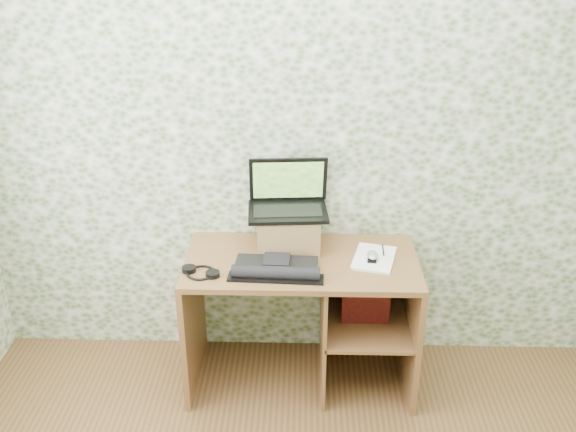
{
  "coord_description": "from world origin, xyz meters",
  "views": [
    {
      "loc": [
        0.01,
        -1.44,
        2.36
      ],
      "look_at": [
        -0.07,
        1.39,
        1.02
      ],
      "focal_mm": 40.0,
      "sensor_mm": 36.0,
      "label": 1
    }
  ],
  "objects_px": {
    "notepad": "(374,258)",
    "riser": "(288,230)",
    "desk": "(316,301)",
    "laptop": "(288,199)",
    "keyboard": "(276,268)"
  },
  "relations": [
    {
      "from": "riser",
      "to": "keyboard",
      "type": "distance_m",
      "value": 0.29
    },
    {
      "from": "desk",
      "to": "notepad",
      "type": "distance_m",
      "value": 0.4
    },
    {
      "from": "desk",
      "to": "laptop",
      "type": "distance_m",
      "value": 0.57
    },
    {
      "from": "riser",
      "to": "notepad",
      "type": "relative_size",
      "value": 1.14
    },
    {
      "from": "desk",
      "to": "laptop",
      "type": "bearing_deg",
      "value": 134.04
    },
    {
      "from": "desk",
      "to": "keyboard",
      "type": "relative_size",
      "value": 2.54
    },
    {
      "from": "notepad",
      "to": "riser",
      "type": "bearing_deg",
      "value": 177.97
    },
    {
      "from": "riser",
      "to": "desk",
      "type": "bearing_deg",
      "value": -36.83
    },
    {
      "from": "riser",
      "to": "laptop",
      "type": "height_order",
      "value": "laptop"
    },
    {
      "from": "laptop",
      "to": "keyboard",
      "type": "relative_size",
      "value": 0.91
    },
    {
      "from": "desk",
      "to": "notepad",
      "type": "xyz_separation_m",
      "value": [
        0.29,
        -0.01,
        0.28
      ]
    },
    {
      "from": "riser",
      "to": "laptop",
      "type": "distance_m",
      "value": 0.17
    },
    {
      "from": "keyboard",
      "to": "laptop",
      "type": "bearing_deg",
      "value": 83.96
    },
    {
      "from": "laptop",
      "to": "desk",
      "type": "bearing_deg",
      "value": -50.4
    },
    {
      "from": "desk",
      "to": "notepad",
      "type": "height_order",
      "value": "notepad"
    }
  ]
}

